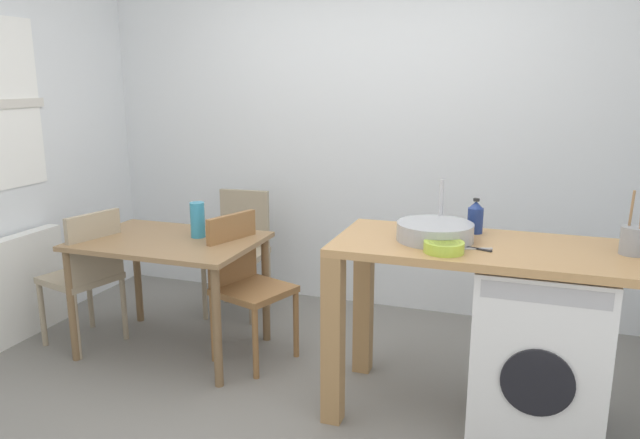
{
  "coord_description": "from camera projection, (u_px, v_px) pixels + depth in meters",
  "views": [
    {
      "loc": [
        1.13,
        -2.59,
        1.71
      ],
      "look_at": [
        0.07,
        0.45,
        0.95
      ],
      "focal_mm": 33.67,
      "sensor_mm": 36.0,
      "label": 1
    }
  ],
  "objects": [
    {
      "name": "chair_opposite",
      "position": [
        245.0,
        279.0,
        3.69
      ],
      "size": [
        0.51,
        0.51,
        0.9
      ],
      "rotation": [
        0.0,
        0.0,
        -1.91
      ],
      "color": "olive",
      "rests_on": "ground_plane"
    },
    {
      "name": "chair_person_seat",
      "position": [
        87.0,
        271.0,
        3.84
      ],
      "size": [
        0.49,
        0.49,
        0.9
      ],
      "rotation": [
        0.0,
        0.0,
        1.32
      ],
      "color": "gray",
      "rests_on": "ground_plane"
    },
    {
      "name": "wall_back",
      "position": [
        369.0,
        128.0,
        4.43
      ],
      "size": [
        4.6,
        0.1,
        2.7
      ],
      "primitive_type": "cube",
      "color": "silver",
      "rests_on": "ground_plane"
    },
    {
      "name": "dining_table",
      "position": [
        170.0,
        254.0,
        3.74
      ],
      "size": [
        1.1,
        0.76,
        0.74
      ],
      "color": "olive",
      "rests_on": "ground_plane"
    },
    {
      "name": "washing_machine",
      "position": [
        538.0,
        346.0,
        2.94
      ],
      "size": [
        0.6,
        0.61,
        0.86
      ],
      "color": "white",
      "rests_on": "ground_plane"
    },
    {
      "name": "tap",
      "position": [
        441.0,
        206.0,
        3.13
      ],
      "size": [
        0.02,
        0.02,
        0.28
      ],
      "primitive_type": "cylinder",
      "color": "#B2B2B7",
      "rests_on": "kitchen_counter"
    },
    {
      "name": "mixing_bowl",
      "position": [
        444.0,
        246.0,
        2.78
      ],
      "size": [
        0.19,
        0.19,
        0.05
      ],
      "color": "#A8C63D",
      "rests_on": "kitchen_counter"
    },
    {
      "name": "ground_plane",
      "position": [
        279.0,
        414.0,
        3.13
      ],
      "size": [
        5.46,
        5.46,
        0.0
      ],
      "primitive_type": "plane",
      "color": "slate"
    },
    {
      "name": "bottle_tall_green",
      "position": [
        475.0,
        217.0,
        3.13
      ],
      "size": [
        0.08,
        0.08,
        0.18
      ],
      "color": "navy",
      "rests_on": "kitchen_counter"
    },
    {
      "name": "scissors",
      "position": [
        476.0,
        249.0,
        2.84
      ],
      "size": [
        0.15,
        0.06,
        0.01
      ],
      "color": "#B2B2B7",
      "rests_on": "kitchen_counter"
    },
    {
      "name": "kitchen_counter",
      "position": [
        443.0,
        272.0,
        3.02
      ],
      "size": [
        1.5,
        0.68,
        0.92
      ],
      "color": "tan",
      "rests_on": "ground_plane"
    },
    {
      "name": "chair_spare_by_wall",
      "position": [
        240.0,
        245.0,
        4.45
      ],
      "size": [
        0.43,
        0.43,
        0.9
      ],
      "rotation": [
        0.0,
        0.0,
        3.21
      ],
      "color": "gray",
      "rests_on": "ground_plane"
    },
    {
      "name": "utensil_crock",
      "position": [
        633.0,
        240.0,
        2.74
      ],
      "size": [
        0.11,
        0.11,
        0.3
      ],
      "color": "gray",
      "rests_on": "kitchen_counter"
    },
    {
      "name": "vase",
      "position": [
        198.0,
        220.0,
        3.74
      ],
      "size": [
        0.09,
        0.09,
        0.22
      ],
      "primitive_type": "cylinder",
      "color": "teal",
      "rests_on": "dining_table"
    },
    {
      "name": "radiator",
      "position": [
        15.0,
        289.0,
        3.97
      ],
      "size": [
        0.1,
        0.8,
        0.7
      ],
      "primitive_type": "cube",
      "color": "white",
      "rests_on": "ground_plane"
    },
    {
      "name": "sink_basin",
      "position": [
        435.0,
        232.0,
        2.99
      ],
      "size": [
        0.38,
        0.38,
        0.09
      ],
      "primitive_type": "cylinder",
      "color": "#9EA0A5",
      "rests_on": "kitchen_counter"
    }
  ]
}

